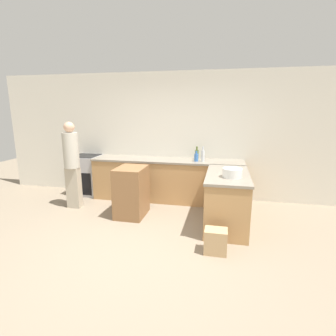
% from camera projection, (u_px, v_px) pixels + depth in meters
% --- Properties ---
extents(ground_plane, '(14.00, 14.00, 0.00)m').
position_uv_depth(ground_plane, '(137.00, 245.00, 3.78)').
color(ground_plane, gray).
extents(wall_back, '(8.00, 0.06, 2.70)m').
position_uv_depth(wall_back, '(170.00, 136.00, 5.74)').
color(wall_back, silver).
rests_on(wall_back, ground_plane).
extents(counter_back, '(3.18, 0.67, 0.89)m').
position_uv_depth(counter_back, '(167.00, 180.00, 5.60)').
color(counter_back, tan).
rests_on(counter_back, ground_plane).
extents(counter_peninsula, '(0.69, 1.42, 0.89)m').
position_uv_depth(counter_peninsula, '(227.00, 199.00, 4.38)').
color(counter_peninsula, tan).
rests_on(counter_peninsula, ground_plane).
extents(range_oven, '(0.59, 0.59, 0.90)m').
position_uv_depth(range_oven, '(87.00, 175.00, 6.01)').
color(range_oven, '#ADADB2').
rests_on(range_oven, ground_plane).
extents(island_table, '(0.50, 0.65, 0.90)m').
position_uv_depth(island_table, '(132.00, 192.00, 4.76)').
color(island_table, brown).
rests_on(island_table, ground_plane).
extents(mixing_bowl, '(0.30, 0.30, 0.14)m').
position_uv_depth(mixing_bowl, '(232.00, 173.00, 4.02)').
color(mixing_bowl, white).
rests_on(mixing_bowl, counter_peninsula).
extents(olive_oil_bottle, '(0.08, 0.08, 0.27)m').
position_uv_depth(olive_oil_bottle, '(197.00, 154.00, 5.49)').
color(olive_oil_bottle, '#475B1E').
rests_on(olive_oil_bottle, counter_back).
extents(vinegar_bottle_clear, '(0.07, 0.07, 0.30)m').
position_uv_depth(vinegar_bottle_clear, '(203.00, 156.00, 5.26)').
color(vinegar_bottle_clear, silver).
rests_on(vinegar_bottle_clear, counter_back).
extents(water_bottle_blue, '(0.08, 0.08, 0.21)m').
position_uv_depth(water_bottle_blue, '(196.00, 157.00, 5.28)').
color(water_bottle_blue, '#386BB7').
rests_on(water_bottle_blue, counter_back).
extents(person_by_range, '(0.29, 0.29, 1.69)m').
position_uv_depth(person_by_range, '(72.00, 162.00, 5.05)').
color(person_by_range, '#ADA38E').
rests_on(person_by_range, ground_plane).
extents(paper_bag, '(0.30, 0.23, 0.34)m').
position_uv_depth(paper_bag, '(216.00, 241.00, 3.54)').
color(paper_bag, tan).
rests_on(paper_bag, ground_plane).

